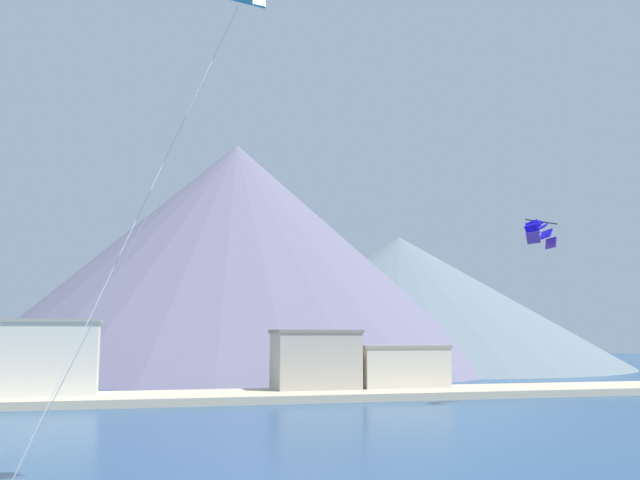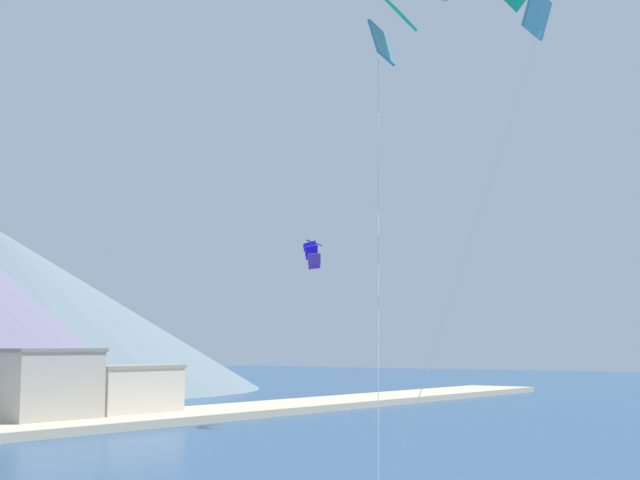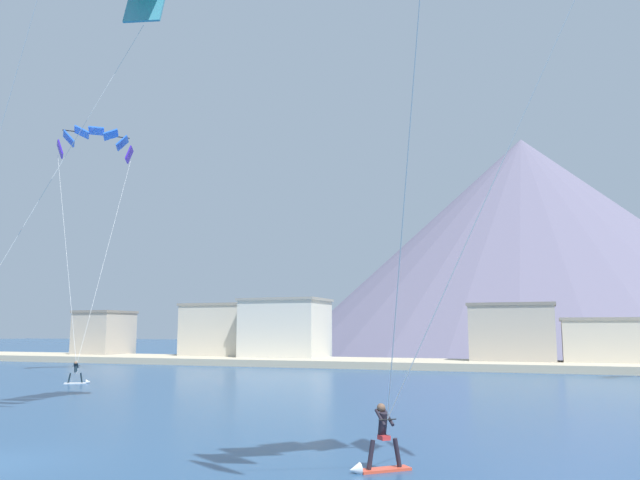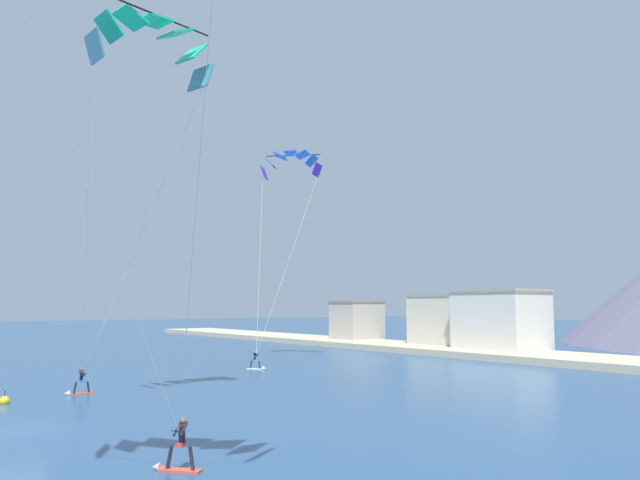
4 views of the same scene
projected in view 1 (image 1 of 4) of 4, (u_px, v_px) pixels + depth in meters
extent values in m
cylinder|color=silver|center=(141.00, 209.00, 23.64)|extent=(6.95, 4.44, 17.31)
cylinder|color=silver|center=(160.00, 190.00, 20.48)|extent=(7.83, 2.48, 17.31)
cube|color=#6436A9|center=(551.00, 243.00, 62.25)|extent=(0.72, 1.22, 1.05)
cube|color=#2011E4|center=(546.00, 234.00, 62.14)|extent=(1.03, 1.37, 1.01)
cube|color=#2011E4|center=(541.00, 227.00, 61.72)|extent=(1.27, 1.43, 0.79)
cube|color=#2011E4|center=(536.00, 224.00, 61.07)|extent=(1.41, 1.43, 0.44)
cube|color=#2011E4|center=(533.00, 225.00, 60.30)|extent=(1.44, 1.32, 0.79)
cube|color=#2011E4|center=(532.00, 230.00, 59.54)|extent=(1.37, 1.14, 1.01)
cube|color=#6436A9|center=(533.00, 238.00, 58.93)|extent=(1.16, 0.90, 1.05)
cylinder|color=black|center=(542.00, 222.00, 60.81)|extent=(3.98, 1.50, 0.10)
cube|color=beige|center=(200.00, 397.00, 63.80)|extent=(180.00, 10.00, 0.70)
cube|color=#B7AD9E|center=(315.00, 364.00, 69.50)|extent=(8.11, 4.97, 6.10)
cube|color=gray|center=(315.00, 331.00, 69.93)|extent=(8.43, 5.17, 0.30)
cube|color=silver|center=(46.00, 362.00, 63.01)|extent=(8.89, 6.74, 6.97)
cube|color=#99958B|center=(48.00, 321.00, 63.50)|extent=(9.25, 7.01, 0.30)
cube|color=beige|center=(402.00, 371.00, 71.72)|extent=(8.87, 4.18, 4.60)
cube|color=gray|center=(402.00, 347.00, 72.05)|extent=(9.23, 4.35, 0.30)
cone|color=slate|center=(400.00, 301.00, 139.61)|extent=(84.84, 84.84, 25.40)
cone|color=slate|center=(235.00, 256.00, 122.67)|extent=(87.01, 87.01, 39.17)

